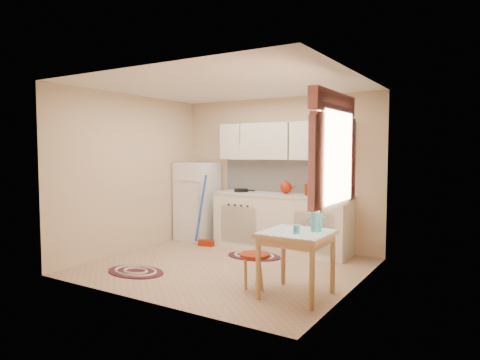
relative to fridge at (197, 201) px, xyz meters
name	(u,v)px	position (x,y,z in m)	size (l,w,h in m)	color
room_shell	(244,152)	(1.60, -1.01, 0.90)	(3.64, 3.60, 2.52)	tan
fridge	(197,201)	(0.00, 0.00, 0.00)	(0.65, 0.60, 1.40)	white
broom	(206,211)	(0.45, -0.35, -0.10)	(0.28, 0.12, 1.20)	blue
base_cabinets	(281,223)	(1.66, 0.05, -0.26)	(2.25, 0.60, 0.88)	silver
countertop	(281,195)	(1.66, 0.05, 0.20)	(2.27, 0.62, 0.04)	beige
frying_pan	(241,190)	(0.93, 0.00, 0.24)	(0.24, 0.24, 0.05)	black
red_kettle	(286,188)	(1.74, 0.05, 0.33)	(0.21, 0.19, 0.21)	#911B05
red_canister	(308,190)	(2.12, 0.05, 0.30)	(0.10, 0.10, 0.16)	#911B05
table	(296,264)	(2.78, -1.84, -0.34)	(0.72, 0.72, 0.72)	tan
stool	(255,271)	(2.27, -1.87, -0.49)	(0.36, 0.36, 0.42)	#911B05
coffee_pot	(317,219)	(2.96, -1.72, 0.17)	(0.15, 0.13, 0.30)	teal
mug	(297,230)	(2.82, -1.94, 0.07)	(0.07, 0.07, 0.10)	teal
rug_center	(254,256)	(1.50, -0.55, -0.69)	(0.84, 0.56, 0.02)	#661A0B
rug_left	(136,272)	(0.58, -2.11, -0.69)	(0.85, 0.56, 0.02)	#661A0B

